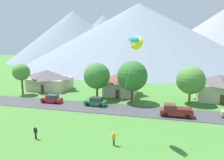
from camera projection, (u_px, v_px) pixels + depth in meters
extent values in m
cube|color=#424247|center=(113.00, 109.00, 38.56)|extent=(160.00, 6.47, 0.08)
cone|color=gray|center=(104.00, 37.00, 162.43)|extent=(76.42, 76.42, 35.21)
cone|color=gray|center=(138.00, 34.00, 128.87)|extent=(136.68, 136.68, 37.00)
cone|color=gray|center=(74.00, 36.00, 153.74)|extent=(93.07, 93.07, 36.49)
cone|color=#8E939E|center=(223.00, 35.00, 162.72)|extent=(119.87, 119.87, 39.80)
cube|color=beige|center=(47.00, 83.00, 56.22)|extent=(8.47, 7.31, 3.34)
pyramid|color=#564C51|center=(47.00, 73.00, 55.79)|extent=(9.15, 7.90, 1.84)
cube|color=brown|center=(39.00, 88.00, 52.83)|extent=(0.90, 0.06, 2.00)
cube|color=beige|center=(121.00, 87.00, 49.85)|extent=(7.14, 7.79, 3.41)
pyramid|color=brown|center=(121.00, 77.00, 49.40)|extent=(7.72, 8.41, 1.88)
cube|color=brown|center=(117.00, 94.00, 46.23)|extent=(0.90, 0.06, 2.00)
cube|color=beige|center=(218.00, 92.00, 44.83)|extent=(8.97, 7.46, 3.55)
pyramid|color=#564C51|center=(219.00, 79.00, 44.37)|extent=(9.68, 8.06, 1.95)
cube|color=brown|center=(222.00, 100.00, 41.38)|extent=(0.90, 0.06, 2.00)
cube|color=beige|center=(51.00, 84.00, 55.34)|extent=(9.68, 7.77, 3.07)
pyramid|color=#564C51|center=(50.00, 75.00, 54.94)|extent=(10.45, 8.40, 1.69)
cube|color=brown|center=(42.00, 89.00, 51.70)|extent=(0.90, 0.06, 2.00)
cylinder|color=brown|center=(189.00, 97.00, 42.10)|extent=(0.44, 0.44, 2.71)
sphere|color=#4C8938|center=(191.00, 80.00, 41.51)|extent=(5.66, 5.66, 5.66)
cylinder|color=#4C3823|center=(97.00, 92.00, 45.35)|extent=(0.44, 0.44, 3.09)
sphere|color=#3D7F33|center=(97.00, 76.00, 44.73)|extent=(5.70, 5.70, 5.70)
cylinder|color=brown|center=(22.00, 86.00, 49.68)|extent=(0.44, 0.44, 3.96)
sphere|color=#4C8938|center=(21.00, 72.00, 49.10)|extent=(4.02, 4.02, 4.02)
cylinder|color=#4C3823|center=(132.00, 95.00, 42.93)|extent=(0.44, 0.44, 3.23)
sphere|color=#33752D|center=(132.00, 76.00, 42.27)|extent=(6.25, 6.25, 6.25)
cube|color=red|center=(52.00, 100.00, 42.57)|extent=(4.22, 1.84, 0.80)
cube|color=#2D3847|center=(52.00, 96.00, 42.41)|extent=(2.22, 1.61, 0.68)
cylinder|color=black|center=(44.00, 102.00, 42.05)|extent=(0.64, 0.25, 0.64)
cylinder|color=black|center=(48.00, 99.00, 43.81)|extent=(0.64, 0.25, 0.64)
cylinder|color=black|center=(56.00, 103.00, 41.41)|extent=(0.64, 0.25, 0.64)
cylinder|color=black|center=(60.00, 100.00, 43.17)|extent=(0.64, 0.25, 0.64)
cube|color=#237042|center=(95.00, 103.00, 40.44)|extent=(4.26, 1.94, 0.80)
cube|color=#2D3847|center=(96.00, 99.00, 40.27)|extent=(2.25, 1.66, 0.68)
cylinder|color=black|center=(87.00, 105.00, 39.99)|extent=(0.65, 0.26, 0.64)
cylinder|color=black|center=(91.00, 102.00, 41.73)|extent=(0.65, 0.26, 0.64)
cylinder|color=black|center=(100.00, 106.00, 39.24)|extent=(0.65, 0.26, 0.64)
cylinder|color=black|center=(104.00, 103.00, 40.98)|extent=(0.65, 0.26, 0.64)
cube|color=maroon|center=(176.00, 112.00, 34.39)|extent=(5.20, 2.00, 0.84)
cube|color=maroon|center=(170.00, 107.00, 34.52)|extent=(1.90, 1.84, 0.90)
cube|color=#2D3847|center=(170.00, 105.00, 34.48)|extent=(1.62, 1.88, 0.28)
cube|color=maroon|center=(184.00, 109.00, 34.01)|extent=(2.70, 1.96, 0.36)
cylinder|color=black|center=(166.00, 115.00, 33.89)|extent=(0.76, 0.28, 0.76)
cylinder|color=black|center=(166.00, 111.00, 35.84)|extent=(0.76, 0.28, 0.76)
cylinder|color=black|center=(188.00, 117.00, 33.05)|extent=(0.76, 0.28, 0.76)
cylinder|color=black|center=(186.00, 113.00, 34.99)|extent=(0.76, 0.28, 0.76)
cylinder|color=#3D3D42|center=(114.00, 142.00, 24.55)|extent=(0.24, 0.24, 0.88)
cube|color=yellow|center=(114.00, 136.00, 24.42)|extent=(0.36, 0.22, 0.58)
sphere|color=beige|center=(114.00, 133.00, 24.36)|extent=(0.21, 0.21, 0.21)
cylinder|color=yellow|center=(112.00, 135.00, 24.51)|extent=(0.18, 0.55, 0.37)
cylinder|color=yellow|center=(116.00, 135.00, 24.40)|extent=(0.18, 0.55, 0.37)
ellipsoid|color=yellow|center=(136.00, 43.00, 24.45)|extent=(2.50, 2.80, 1.72)
ellipsoid|color=#1EB2D1|center=(134.00, 39.00, 24.23)|extent=(1.91, 2.36, 0.59)
cylinder|color=silver|center=(125.00, 88.00, 24.40)|extent=(2.14, 2.52, 10.52)
cylinder|color=black|center=(36.00, 136.00, 26.24)|extent=(0.24, 0.24, 0.88)
cube|color=black|center=(35.00, 130.00, 26.11)|extent=(0.36, 0.22, 0.58)
sphere|color=#9E7051|center=(35.00, 127.00, 26.05)|extent=(0.21, 0.21, 0.21)
cylinder|color=black|center=(34.00, 130.00, 26.18)|extent=(0.12, 0.18, 0.59)
cylinder|color=black|center=(37.00, 131.00, 26.07)|extent=(0.12, 0.18, 0.59)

